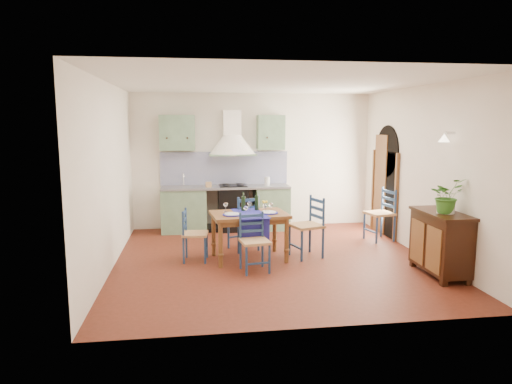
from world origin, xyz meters
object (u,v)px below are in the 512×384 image
Objects in this scene: chair_near at (254,242)px; sideboard at (440,241)px; dining_table at (249,219)px; potted_plant at (447,196)px.

sideboard is (2.63, -0.56, 0.06)m from chair_near.
dining_table is at bearing 156.30° from sideboard.
chair_near is 0.83× the size of sideboard.
dining_table is 2.57× the size of potted_plant.
dining_table is at bearing 154.78° from potted_plant.
chair_near is at bearing 168.04° from sideboard.
dining_table is 0.64m from chair_near.
potted_plant reaches higher than sideboard.
potted_plant is at bearing -88.13° from sideboard.
dining_table is 1.47× the size of chair_near.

